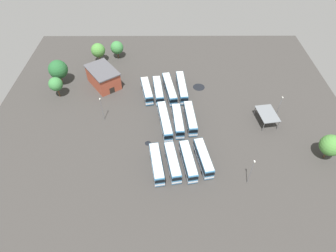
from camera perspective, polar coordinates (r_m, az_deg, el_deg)
name	(u,v)px	position (r m, az deg, el deg)	size (l,w,h in m)	color
ground_plane	(171,126)	(82.97, 0.66, 0.09)	(108.99, 108.99, 0.00)	#383533
bus_row0_slot0	(147,91)	(92.45, -4.33, 7.17)	(11.41, 4.71, 3.63)	teal
bus_row0_slot1	(158,90)	(92.42, -2.03, 7.27)	(11.91, 3.95, 3.63)	teal
bus_row0_slot2	(169,89)	(93.05, 0.29, 7.61)	(14.35, 5.03, 3.63)	teal
bus_row0_slot3	(182,87)	(93.74, 2.80, 7.88)	(14.28, 3.63, 3.63)	teal
bus_row1_slot1	(165,121)	(81.64, -0.68, 1.05)	(14.35, 4.72, 3.63)	teal
bus_row1_slot2	(178,121)	(81.70, 2.01, 1.06)	(11.92, 3.48, 3.63)	teal
bus_row1_slot3	(190,118)	(82.71, 4.55, 1.60)	(12.12, 3.55, 3.63)	teal
bus_row2_slot0	(157,164)	(71.47, -2.32, -7.71)	(11.70, 4.31, 3.63)	teal
bus_row2_slot1	(172,162)	(71.73, 0.92, -7.39)	(11.44, 4.43, 3.63)	teal
bus_row2_slot2	(188,161)	(72.11, 4.10, -7.15)	(11.80, 4.39, 3.63)	teal
bus_row2_slot3	(203,158)	(73.10, 7.20, -6.49)	(11.40, 4.54, 3.63)	teal
depot_building	(103,77)	(98.57, -13.04, 9.67)	(14.40, 13.42, 6.22)	#99422D
maintenance_shelter	(267,114)	(86.91, 19.59, 2.33)	(8.24, 6.12, 3.41)	slate
lamp_post_by_building	(102,108)	(84.02, -13.29, 3.53)	(0.56, 0.28, 8.15)	slate
lamp_post_near_entrance	(251,171)	(69.40, 16.54, -8.84)	(0.56, 0.28, 8.67)	slate
lamp_post_far_corner	(279,107)	(88.69, 21.69, 3.69)	(0.56, 0.28, 8.01)	slate
tree_west_edge	(58,69)	(102.08, -21.46, 10.67)	(6.27, 6.27, 8.85)	brown
tree_east_edge	(98,50)	(110.19, -14.04, 14.72)	(5.13, 5.13, 7.49)	brown
tree_northeast	(56,84)	(96.75, -21.89, 7.92)	(4.43, 4.43, 7.22)	brown
tree_northwest	(331,145)	(82.55, 30.24, -3.41)	(5.56, 5.56, 7.67)	brown
tree_south_edge	(117,48)	(111.67, -10.35, 15.43)	(4.83, 4.83, 6.73)	brown
puddle_front_lane	(148,143)	(78.44, -4.10, -3.53)	(1.75, 1.75, 0.01)	black
puddle_centre_drain	(199,87)	(97.38, 6.29, 7.87)	(4.06, 4.06, 0.01)	black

